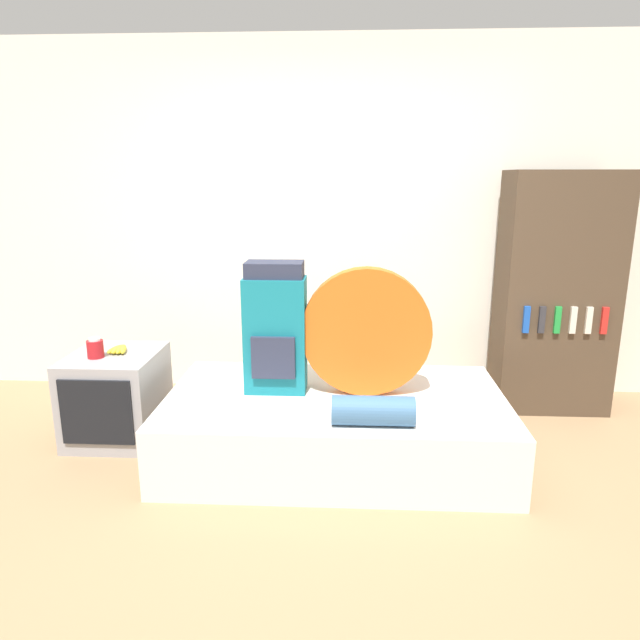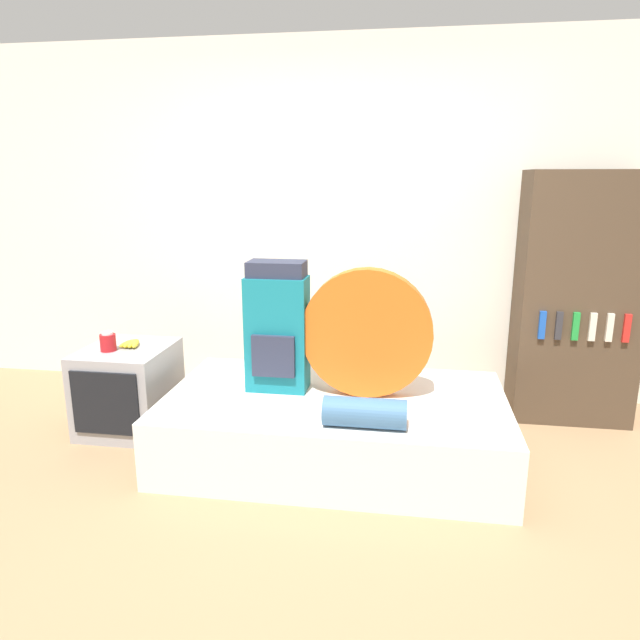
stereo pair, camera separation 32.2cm
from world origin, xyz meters
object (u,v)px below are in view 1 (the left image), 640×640
canister (95,348)px  bookshelf (556,293)px  backpack (275,329)px  tent_bag (366,332)px  sleeping_roll (373,411)px  television (117,396)px

canister → bookshelf: 3.08m
backpack → canister: 1.13m
tent_bag → canister: bearing=177.3°
backpack → bookshelf: bookshelf is taller
backpack → tent_bag: backpack is taller
sleeping_roll → canister: (-1.67, 0.52, 0.15)m
canister → television: bearing=43.4°
sleeping_roll → canister: canister is taller
sleeping_roll → bookshelf: size_ratio=0.25×
canister → bookshelf: bookshelf is taller
tent_bag → television: (-1.57, 0.15, -0.48)m
sleeping_roll → television: bearing=159.6°
sleeping_roll → bookshelf: (1.31, 1.26, 0.37)m
canister → sleeping_roll: bearing=-17.4°
tent_bag → canister: tent_bag is taller
backpack → bookshelf: 2.03m
tent_bag → television: size_ratio=1.23×
tent_bag → canister: (-1.64, 0.08, -0.15)m
canister → bookshelf: size_ratio=0.07×
tent_bag → television: 1.65m
canister → backpack: bearing=-2.9°
tent_bag → bookshelf: 1.57m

